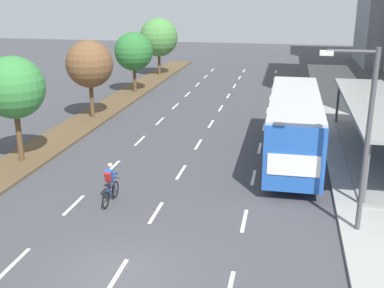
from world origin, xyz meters
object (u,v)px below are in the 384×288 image
at_px(median_tree_fourth, 134,52).
at_px(streetlight, 363,130).
at_px(cyclist, 110,185).
at_px(median_tree_fifth, 159,37).
at_px(bus, 294,120).
at_px(bus_shelter, 379,124).
at_px(median_tree_third, 89,64).
at_px(median_tree_second, 14,88).

height_order(median_tree_fourth, streetlight, streetlight).
height_order(cyclist, streetlight, streetlight).
distance_m(cyclist, streetlight, 10.02).
distance_m(cyclist, median_tree_fifth, 31.43).
bearing_deg(bus, median_tree_fifth, 119.93).
relative_size(bus, median_tree_fourth, 2.24).
distance_m(bus_shelter, median_tree_fourth, 22.41).
bearing_deg(median_tree_fourth, bus, -47.63).
distance_m(median_tree_fifth, streetlight, 35.06).
distance_m(bus, streetlight, 8.26).
bearing_deg(median_tree_fifth, median_tree_fourth, -88.38).
xyz_separation_m(bus, median_tree_fifth, (-13.57, 23.57, 1.85)).
bearing_deg(cyclist, streetlight, -4.06).
height_order(median_tree_fifth, streetlight, streetlight).
distance_m(median_tree_third, median_tree_fourth, 8.98).
height_order(bus, median_tree_fourth, median_tree_fourth).
height_order(bus_shelter, median_tree_second, median_tree_second).
bearing_deg(streetlight, median_tree_third, 139.40).
relative_size(bus_shelter, cyclist, 7.54).
distance_m(bus_shelter, median_tree_fifth, 28.99).
bearing_deg(median_tree_fifth, median_tree_third, -89.60).
bearing_deg(median_tree_fourth, streetlight, -55.29).
bearing_deg(median_tree_third, streetlight, -40.60).
relative_size(bus_shelter, bus, 1.22).
relative_size(bus_shelter, median_tree_third, 2.63).
bearing_deg(bus, streetlight, -74.38).
bearing_deg(bus, cyclist, -136.01).
relative_size(bus, cyclist, 6.20).
relative_size(median_tree_second, median_tree_fourth, 1.05).
xyz_separation_m(median_tree_second, median_tree_third, (0.12, 8.97, -0.12)).
height_order(cyclist, median_tree_third, median_tree_third).
distance_m(median_tree_second, median_tree_third, 8.98).
bearing_deg(median_tree_third, median_tree_fourth, 89.18).
bearing_deg(bus_shelter, median_tree_second, -166.84).
bearing_deg(bus_shelter, median_tree_fifth, 128.12).
bearing_deg(bus_shelter, bus, -169.14).
xyz_separation_m(bus, cyclist, (-7.34, -7.08, -1.28)).
bearing_deg(median_tree_second, streetlight, -15.64).
relative_size(cyclist, median_tree_third, 0.35).
distance_m(bus_shelter, median_tree_second, 18.44).
distance_m(median_tree_third, streetlight, 20.56).
xyz_separation_m(median_tree_third, median_tree_fifth, (-0.13, 17.95, 0.16)).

